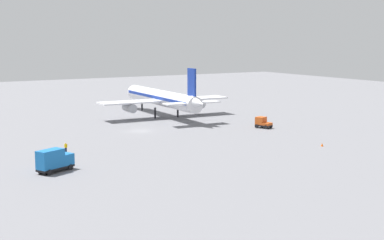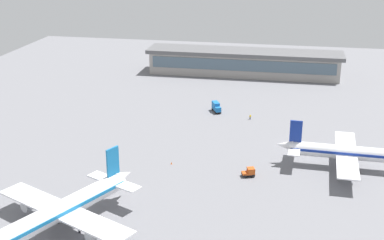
# 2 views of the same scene
# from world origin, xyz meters

# --- Properties ---
(ground) EXTENTS (288.00, 288.00, 0.00)m
(ground) POSITION_xyz_m (0.00, 0.00, 0.00)
(ground) COLOR slate
(airplane_at_gate) EXTENTS (40.19, 32.20, 12.23)m
(airplane_at_gate) POSITION_xyz_m (-16.45, 13.70, 4.45)
(airplane_at_gate) COLOR white
(airplane_at_gate) RESTS_ON ground
(catering_truck) EXTENTS (4.08, 5.88, 3.30)m
(catering_truck) POSITION_xyz_m (25.49, -25.68, 1.70)
(catering_truck) COLOR black
(catering_truck) RESTS_ON ground
(baggage_tug) EXTENTS (3.66, 3.10, 2.30)m
(baggage_tug) POSITION_xyz_m (9.40, 23.75, 1.16)
(baggage_tug) COLOR black
(baggage_tug) RESTS_ON ground
(ground_crew_worker) EXTENTS (0.53, 0.53, 1.67)m
(ground_crew_worker) POSITION_xyz_m (13.17, -19.92, 0.85)
(ground_crew_worker) COLOR #1E2338
(ground_crew_worker) RESTS_ON ground
(safety_cone_near_gate) EXTENTS (0.44, 0.44, 0.60)m
(safety_cone_near_gate) POSITION_xyz_m (30.78, 20.25, 0.30)
(safety_cone_near_gate) COLOR #EA590C
(safety_cone_near_gate) RESTS_ON ground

